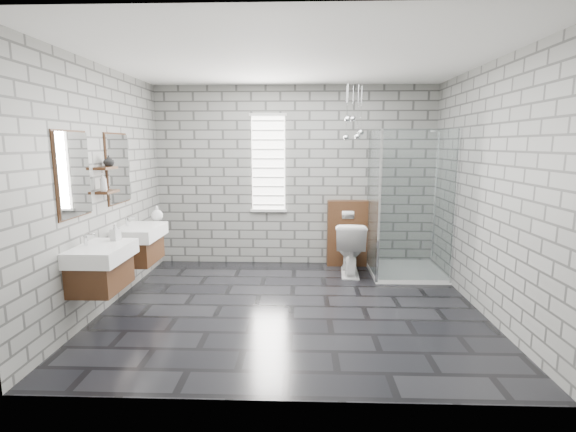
# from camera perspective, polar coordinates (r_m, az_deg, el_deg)

# --- Properties ---
(floor) EXTENTS (4.20, 3.60, 0.02)m
(floor) POSITION_cam_1_polar(r_m,az_deg,el_deg) (4.91, 0.50, -12.33)
(floor) COLOR black
(floor) RESTS_ON ground
(ceiling) EXTENTS (4.20, 3.60, 0.02)m
(ceiling) POSITION_cam_1_polar(r_m,az_deg,el_deg) (4.63, 0.56, 20.67)
(ceiling) COLOR white
(ceiling) RESTS_ON wall_back
(wall_back) EXTENTS (4.20, 0.02, 2.70)m
(wall_back) POSITION_cam_1_polar(r_m,az_deg,el_deg) (6.37, 0.94, 5.41)
(wall_back) COLOR gray
(wall_back) RESTS_ON floor
(wall_front) EXTENTS (4.20, 0.02, 2.70)m
(wall_front) POSITION_cam_1_polar(r_m,az_deg,el_deg) (2.78, -0.41, -0.30)
(wall_front) COLOR gray
(wall_front) RESTS_ON floor
(wall_left) EXTENTS (0.02, 3.60, 2.70)m
(wall_left) POSITION_cam_1_polar(r_m,az_deg,el_deg) (5.08, -24.05, 3.44)
(wall_left) COLOR gray
(wall_left) RESTS_ON floor
(wall_right) EXTENTS (0.02, 3.60, 2.70)m
(wall_right) POSITION_cam_1_polar(r_m,az_deg,el_deg) (4.99, 25.59, 3.23)
(wall_right) COLOR gray
(wall_right) RESTS_ON floor
(vanity_left) EXTENTS (0.47, 0.70, 1.57)m
(vanity_left) POSITION_cam_1_polar(r_m,az_deg,el_deg) (4.55, -24.56, -4.85)
(vanity_left) COLOR #4A2B17
(vanity_left) RESTS_ON wall_left
(vanity_right) EXTENTS (0.47, 0.70, 1.57)m
(vanity_right) POSITION_cam_1_polar(r_m,az_deg,el_deg) (5.43, -19.97, -2.29)
(vanity_right) COLOR #4A2B17
(vanity_right) RESTS_ON wall_left
(shelf_lower) EXTENTS (0.14, 0.30, 0.03)m
(shelf_lower) POSITION_cam_1_polar(r_m,az_deg,el_deg) (5.00, -23.45, 3.06)
(shelf_lower) COLOR #4A2B17
(shelf_lower) RESTS_ON wall_left
(shelf_upper) EXTENTS (0.14, 0.30, 0.03)m
(shelf_upper) POSITION_cam_1_polar(r_m,az_deg,el_deg) (4.98, -23.65, 6.02)
(shelf_upper) COLOR #4A2B17
(shelf_upper) RESTS_ON wall_left
(window) EXTENTS (0.56, 0.05, 1.48)m
(window) POSITION_cam_1_polar(r_m,az_deg,el_deg) (6.35, -2.70, 7.19)
(window) COLOR white
(window) RESTS_ON wall_back
(cistern_panel) EXTENTS (0.60, 0.20, 1.00)m
(cistern_panel) POSITION_cam_1_polar(r_m,az_deg,el_deg) (6.42, 8.06, -2.33)
(cistern_panel) COLOR #4A2B17
(cistern_panel) RESTS_ON floor
(flush_plate) EXTENTS (0.18, 0.01, 0.12)m
(flush_plate) POSITION_cam_1_polar(r_m,az_deg,el_deg) (6.26, 8.22, 0.16)
(flush_plate) COLOR silver
(flush_plate) RESTS_ON cistern_panel
(shower_enclosure) EXTENTS (1.00, 1.00, 2.03)m
(shower_enclosure) POSITION_cam_1_polar(r_m,az_deg,el_deg) (6.04, 15.21, -3.31)
(shower_enclosure) COLOR white
(shower_enclosure) RESTS_ON floor
(pendant_cluster) EXTENTS (0.29, 0.24, 0.81)m
(pendant_cluster) POSITION_cam_1_polar(r_m,az_deg,el_deg) (5.95, 8.85, 11.80)
(pendant_cluster) COLOR silver
(pendant_cluster) RESTS_ON ceiling
(toilet) EXTENTS (0.48, 0.77, 0.76)m
(toilet) POSITION_cam_1_polar(r_m,az_deg,el_deg) (6.03, 8.46, -4.31)
(toilet) COLOR white
(toilet) RESTS_ON floor
(soap_bottle_a) EXTENTS (0.10, 0.10, 0.18)m
(soap_bottle_a) POSITION_cam_1_polar(r_m,az_deg,el_deg) (4.69, -22.55, -2.01)
(soap_bottle_a) COLOR #B2B2B2
(soap_bottle_a) RESTS_ON vanity_left
(soap_bottle_b) EXTENTS (0.16, 0.16, 0.19)m
(soap_bottle_b) POSITION_cam_1_polar(r_m,az_deg,el_deg) (5.73, -17.48, 0.39)
(soap_bottle_b) COLOR #B2B2B2
(soap_bottle_b) RESTS_ON vanity_right
(soap_bottle_c) EXTENTS (0.09, 0.09, 0.20)m
(soap_bottle_c) POSITION_cam_1_polar(r_m,az_deg,el_deg) (4.90, -23.95, 4.23)
(soap_bottle_c) COLOR #B2B2B2
(soap_bottle_c) RESTS_ON shelf_lower
(vase) EXTENTS (0.15, 0.15, 0.12)m
(vase) POSITION_cam_1_polar(r_m,az_deg,el_deg) (5.03, -23.31, 6.94)
(vase) COLOR #B2B2B2
(vase) RESTS_ON shelf_upper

